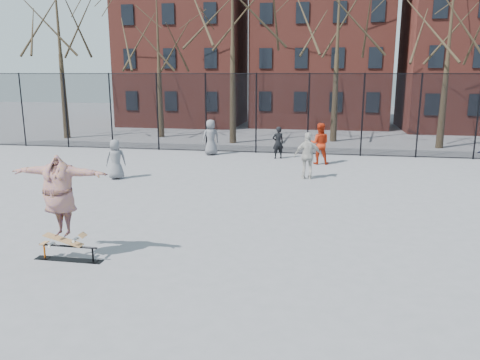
% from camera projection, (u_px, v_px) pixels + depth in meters
% --- Properties ---
extents(ground, '(100.00, 100.00, 0.00)m').
position_uv_depth(ground, '(236.00, 243.00, 11.21)').
color(ground, slate).
extents(skate_rail, '(1.54, 0.24, 0.34)m').
position_uv_depth(skate_rail, '(69.00, 254.00, 10.18)').
color(skate_rail, black).
rests_on(skate_rail, ground).
extents(skateboard, '(0.94, 0.22, 0.11)m').
position_uv_depth(skateboard, '(64.00, 243.00, 10.14)').
color(skateboard, '#9E683F').
rests_on(skateboard, skate_rail).
extents(skater, '(2.16, 0.63, 1.75)m').
position_uv_depth(skater, '(60.00, 201.00, 9.93)').
color(skater, '#573B93').
rests_on(skater, skateboard).
extents(bystander_grey, '(0.89, 0.79, 1.54)m').
position_uv_depth(bystander_grey, '(116.00, 159.00, 17.87)').
color(bystander_grey, slate).
rests_on(bystander_grey, ground).
extents(bystander_black, '(0.66, 0.56, 1.53)m').
position_uv_depth(bystander_black, '(278.00, 143.00, 22.19)').
color(bystander_black, black).
rests_on(bystander_black, ground).
extents(bystander_red, '(0.92, 0.73, 1.84)m').
position_uv_depth(bystander_red, '(319.00, 144.00, 20.81)').
color(bystander_red, '#B0280F').
rests_on(bystander_red, ground).
extents(bystander_white, '(1.10, 0.58, 1.79)m').
position_uv_depth(bystander_white, '(308.00, 156.00, 17.87)').
color(bystander_white, '#BCB7AE').
rests_on(bystander_white, ground).
extents(bystander_extra, '(1.03, 0.93, 1.76)m').
position_uv_depth(bystander_extra, '(211.00, 137.00, 23.13)').
color(bystander_extra, slate).
rests_on(bystander_extra, ground).
extents(fence, '(34.03, 0.07, 4.00)m').
position_uv_depth(fence, '(284.00, 113.00, 23.23)').
color(fence, black).
rests_on(fence, ground).
extents(tree_row, '(33.66, 7.46, 10.67)m').
position_uv_depth(tree_row, '(288.00, 11.00, 26.07)').
color(tree_row, black).
rests_on(tree_row, ground).
extents(rowhouses, '(29.00, 7.00, 13.00)m').
position_uv_depth(rowhouses, '(310.00, 44.00, 34.68)').
color(rowhouses, maroon).
rests_on(rowhouses, ground).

